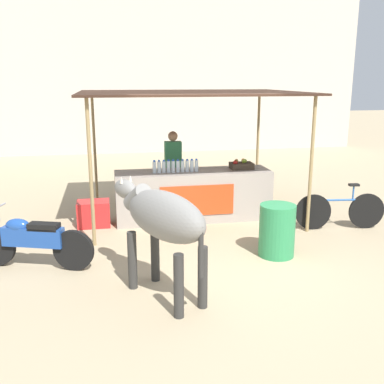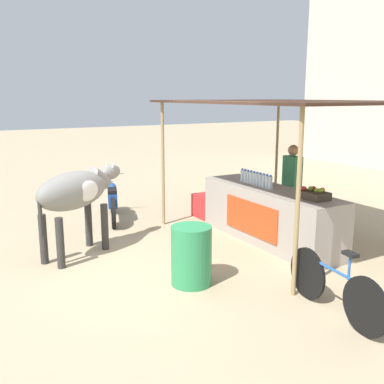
{
  "view_description": "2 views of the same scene",
  "coord_description": "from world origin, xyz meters",
  "px_view_note": "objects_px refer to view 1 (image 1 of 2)",
  "views": [
    {
      "loc": [
        -1.6,
        -6.15,
        2.7
      ],
      "look_at": [
        -0.23,
        1.12,
        0.82
      ],
      "focal_mm": 42.0,
      "sensor_mm": 36.0,
      "label": 1
    },
    {
      "loc": [
        5.93,
        -2.79,
        2.54
      ],
      "look_at": [
        0.0,
        0.63,
        1.06
      ],
      "focal_mm": 42.0,
      "sensor_mm": 36.0,
      "label": 2
    }
  ],
  "objects_px": {
    "water_barrel": "(277,230)",
    "motorcycle_parked": "(32,240)",
    "stall_counter": "(193,195)",
    "fruit_crate": "(241,165)",
    "cow": "(162,218)",
    "bicycle_leaning": "(340,211)",
    "cooler_box": "(94,214)",
    "vendor_behind_counter": "(173,170)"
  },
  "relations": [
    {
      "from": "water_barrel",
      "to": "motorcycle_parked",
      "type": "relative_size",
      "value": 0.47
    },
    {
      "from": "stall_counter",
      "to": "fruit_crate",
      "type": "xyz_separation_m",
      "value": [
        0.98,
        0.06,
        0.55
      ]
    },
    {
      "from": "stall_counter",
      "to": "water_barrel",
      "type": "distance_m",
      "value": 2.3
    },
    {
      "from": "cow",
      "to": "fruit_crate",
      "type": "bearing_deg",
      "value": 58.25
    },
    {
      "from": "fruit_crate",
      "to": "water_barrel",
      "type": "relative_size",
      "value": 0.54
    },
    {
      "from": "fruit_crate",
      "to": "cow",
      "type": "height_order",
      "value": "cow"
    },
    {
      "from": "stall_counter",
      "to": "bicycle_leaning",
      "type": "bearing_deg",
      "value": -23.65
    },
    {
      "from": "cooler_box",
      "to": "cow",
      "type": "distance_m",
      "value": 3.26
    },
    {
      "from": "fruit_crate",
      "to": "motorcycle_parked",
      "type": "bearing_deg",
      "value": -152.32
    },
    {
      "from": "stall_counter",
      "to": "cooler_box",
      "type": "height_order",
      "value": "stall_counter"
    },
    {
      "from": "fruit_crate",
      "to": "cooler_box",
      "type": "distance_m",
      "value": 3.01
    },
    {
      "from": "fruit_crate",
      "to": "motorcycle_parked",
      "type": "xyz_separation_m",
      "value": [
        -3.72,
        -1.95,
        -0.61
      ]
    },
    {
      "from": "stall_counter",
      "to": "cooler_box",
      "type": "relative_size",
      "value": 5.0
    },
    {
      "from": "stall_counter",
      "to": "bicycle_leaning",
      "type": "distance_m",
      "value": 2.77
    },
    {
      "from": "fruit_crate",
      "to": "vendor_behind_counter",
      "type": "relative_size",
      "value": 0.27
    },
    {
      "from": "stall_counter",
      "to": "cooler_box",
      "type": "bearing_deg",
      "value": -177.1
    },
    {
      "from": "cooler_box",
      "to": "motorcycle_parked",
      "type": "relative_size",
      "value": 0.35
    },
    {
      "from": "fruit_crate",
      "to": "bicycle_leaning",
      "type": "bearing_deg",
      "value": -36.85
    },
    {
      "from": "cooler_box",
      "to": "motorcycle_parked",
      "type": "bearing_deg",
      "value": -114.61
    },
    {
      "from": "cooler_box",
      "to": "bicycle_leaning",
      "type": "relative_size",
      "value": 0.36
    },
    {
      "from": "stall_counter",
      "to": "fruit_crate",
      "type": "height_order",
      "value": "fruit_crate"
    },
    {
      "from": "cooler_box",
      "to": "fruit_crate",
      "type": "bearing_deg",
      "value": 3.01
    },
    {
      "from": "vendor_behind_counter",
      "to": "cooler_box",
      "type": "height_order",
      "value": "vendor_behind_counter"
    },
    {
      "from": "fruit_crate",
      "to": "vendor_behind_counter",
      "type": "xyz_separation_m",
      "value": [
        -1.26,
        0.7,
        -0.18
      ]
    },
    {
      "from": "vendor_behind_counter",
      "to": "motorcycle_parked",
      "type": "xyz_separation_m",
      "value": [
        -2.46,
        -2.65,
        -0.42
      ]
    },
    {
      "from": "cow",
      "to": "bicycle_leaning",
      "type": "relative_size",
      "value": 1.07
    },
    {
      "from": "water_barrel",
      "to": "vendor_behind_counter",
      "type": "bearing_deg",
      "value": 112.8
    },
    {
      "from": "cow",
      "to": "bicycle_leaning",
      "type": "bearing_deg",
      "value": 29.68
    },
    {
      "from": "bicycle_leaning",
      "to": "stall_counter",
      "type": "bearing_deg",
      "value": 156.35
    },
    {
      "from": "stall_counter",
      "to": "vendor_behind_counter",
      "type": "height_order",
      "value": "vendor_behind_counter"
    },
    {
      "from": "water_barrel",
      "to": "stall_counter",
      "type": "bearing_deg",
      "value": 113.6
    },
    {
      "from": "fruit_crate",
      "to": "water_barrel",
      "type": "distance_m",
      "value": 2.25
    },
    {
      "from": "stall_counter",
      "to": "vendor_behind_counter",
      "type": "distance_m",
      "value": 0.88
    },
    {
      "from": "fruit_crate",
      "to": "motorcycle_parked",
      "type": "height_order",
      "value": "fruit_crate"
    },
    {
      "from": "cow",
      "to": "motorcycle_parked",
      "type": "relative_size",
      "value": 1.02
    },
    {
      "from": "water_barrel",
      "to": "cow",
      "type": "distance_m",
      "value": 2.24
    },
    {
      "from": "water_barrel",
      "to": "cow",
      "type": "height_order",
      "value": "cow"
    },
    {
      "from": "motorcycle_parked",
      "to": "water_barrel",
      "type": "bearing_deg",
      "value": -3.33
    },
    {
      "from": "water_barrel",
      "to": "cow",
      "type": "bearing_deg",
      "value": -152.2
    },
    {
      "from": "stall_counter",
      "to": "water_barrel",
      "type": "relative_size",
      "value": 3.66
    },
    {
      "from": "motorcycle_parked",
      "to": "vendor_behind_counter",
      "type": "bearing_deg",
      "value": 47.11
    },
    {
      "from": "fruit_crate",
      "to": "cow",
      "type": "xyz_separation_m",
      "value": [
        -1.96,
        -3.17,
        0.0
      ]
    }
  ]
}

